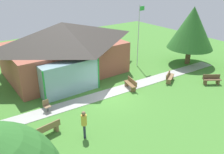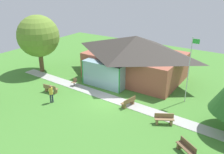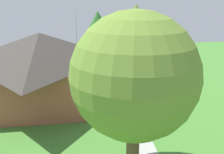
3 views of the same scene
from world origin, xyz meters
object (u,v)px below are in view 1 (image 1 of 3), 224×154
(pavilion, at_px, (64,48))
(bench_mid_left, at_px, (48,129))
(flagpole, at_px, (139,34))
(bench_lawn_far_right, at_px, (212,80))
(tree_east_hedge, at_px, (192,28))
(bench_mid_right, at_px, (169,77))
(bench_rear_near_path, at_px, (131,84))
(visitor_strolling_lawn, at_px, (84,122))
(patio_chair_west, at_px, (47,106))

(pavilion, bearing_deg, bench_mid_left, -121.88)
(flagpole, xyz_separation_m, bench_lawn_far_right, (2.25, -7.01, -2.92))
(bench_mid_left, distance_m, tree_east_hedge, 17.07)
(flagpole, xyz_separation_m, bench_mid_right, (-0.25, -4.53, -2.92))
(bench_lawn_far_right, height_order, bench_rear_near_path, same)
(bench_mid_right, relative_size, visitor_strolling_lawn, 0.87)
(bench_mid_right, bearing_deg, bench_rear_near_path, -43.27)
(bench_mid_left, bearing_deg, flagpole, 17.07)
(bench_mid_right, relative_size, tree_east_hedge, 0.26)
(patio_chair_west, relative_size, tree_east_hedge, 0.15)
(pavilion, relative_size, tree_east_hedge, 1.91)
(flagpole, relative_size, tree_east_hedge, 1.04)
(patio_chair_west, bearing_deg, flagpole, -169.23)
(bench_mid_left, bearing_deg, visitor_strolling_lawn, -48.91)
(tree_east_hedge, bearing_deg, pavilion, 155.71)
(pavilion, distance_m, bench_mid_right, 9.89)
(flagpole, distance_m, bench_lawn_far_right, 7.92)
(bench_mid_left, relative_size, bench_mid_right, 1.02)
(pavilion, bearing_deg, patio_chair_west, -126.38)
(pavilion, height_order, bench_mid_right, pavilion)
(bench_lawn_far_right, xyz_separation_m, bench_mid_right, (-2.50, 2.49, 0.00))
(pavilion, bearing_deg, visitor_strolling_lawn, -109.51)
(bench_mid_right, height_order, tree_east_hedge, tree_east_hedge)
(pavilion, bearing_deg, bench_lawn_far_right, -46.78)
(pavilion, bearing_deg, flagpole, -21.00)
(flagpole, distance_m, visitor_strolling_lawn, 12.47)
(bench_rear_near_path, bearing_deg, bench_mid_right, -91.18)
(bench_rear_near_path, height_order, visitor_strolling_lawn, visitor_strolling_lawn)
(flagpole, height_order, bench_mid_left, flagpole)
(patio_chair_west, bearing_deg, bench_mid_left, 65.46)
(flagpole, height_order, visitor_strolling_lawn, flagpole)
(bench_mid_left, height_order, patio_chair_west, patio_chair_west)
(flagpole, bearing_deg, bench_rear_near_path, -137.27)
(tree_east_hedge, bearing_deg, flagpole, 151.25)
(patio_chair_west, bearing_deg, bench_mid_right, 167.14)
(flagpole, bearing_deg, bench_mid_left, -155.24)
(bench_mid_left, bearing_deg, bench_rear_near_path, 5.21)
(pavilion, xyz_separation_m, visitor_strolling_lawn, (-3.36, -9.48, -1.46))
(visitor_strolling_lawn, bearing_deg, bench_mid_left, 78.99)
(flagpole, relative_size, bench_mid_left, 3.92)
(pavilion, distance_m, patio_chair_west, 7.19)
(bench_mid_left, distance_m, patio_chair_west, 2.66)
(tree_east_hedge, bearing_deg, bench_mid_right, -158.64)
(bench_mid_left, xyz_separation_m, bench_rear_near_path, (7.85, 1.80, 0.00))
(flagpole, xyz_separation_m, tree_east_hedge, (4.71, -2.59, 0.44))
(bench_rear_near_path, relative_size, tree_east_hedge, 0.27)
(bench_mid_left, distance_m, bench_mid_right, 11.57)
(flagpole, bearing_deg, visitor_strolling_lawn, -145.88)
(pavilion, relative_size, bench_lawn_far_right, 7.47)
(bench_rear_near_path, bearing_deg, pavilion, 36.91)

